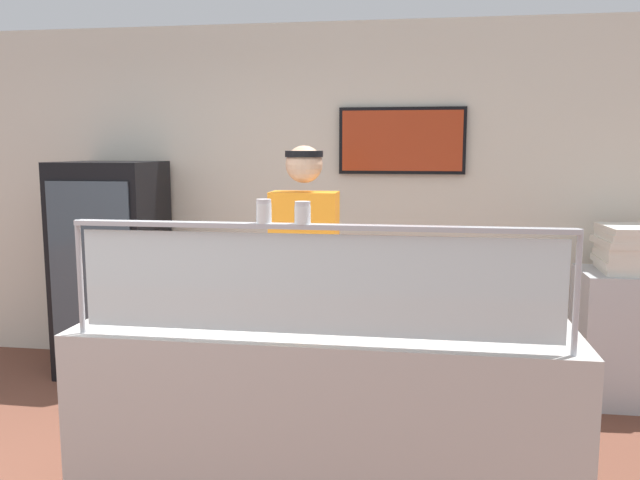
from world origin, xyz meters
name	(u,v)px	position (x,y,z in m)	size (l,w,h in m)	color
ground_plane	(341,456)	(1.12, 1.00, 0.00)	(12.00, 12.00, 0.00)	brown
shop_rear_unit	(367,198)	(1.12, 2.62, 1.36)	(6.63, 0.13, 2.70)	silver
serving_counter	(326,420)	(1.12, 0.39, 0.47)	(2.23, 0.79, 0.95)	#BCB7B2
sneeze_guard	(314,270)	(1.12, 0.06, 1.26)	(2.06, 0.06, 0.49)	#B2B5BC
pizza_tray	(298,316)	(0.98, 0.42, 0.97)	(0.40, 0.40, 0.04)	#9EA0A8
pizza_server	(288,312)	(0.94, 0.40, 0.99)	(0.07, 0.28, 0.01)	#ADAFB7
parmesan_shaker	(264,213)	(0.91, 0.06, 1.49)	(0.06, 0.06, 0.10)	white
pepper_flake_shaker	(303,214)	(1.07, 0.06, 1.48)	(0.07, 0.07, 0.09)	white
worker_figure	(305,278)	(0.89, 1.13, 1.01)	(0.41, 0.50, 1.76)	#23232D
drink_fridge	(112,268)	(-0.82, 2.17, 0.82)	(0.73, 0.67, 1.64)	black
prep_shelf	(630,337)	(2.98, 2.13, 0.46)	(0.70, 0.55, 0.91)	#B7BABF
pizza_box_stack	(636,249)	(2.98, 2.13, 1.07)	(0.50, 0.48, 0.32)	silver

